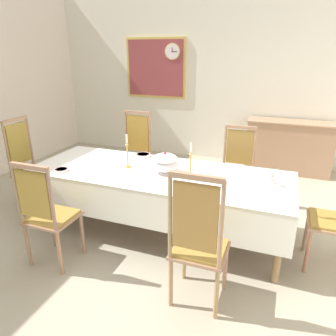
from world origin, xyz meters
TOP-DOWN VIEW (x-y plane):
  - ground at (0.00, 0.00)m, footprint 6.49×6.06m
  - back_wall at (0.00, 3.07)m, footprint 6.49×0.08m
  - dining_table at (0.00, 0.12)m, footprint 2.89×1.06m
  - tablecloth at (0.00, 0.12)m, footprint 2.91×1.08m
  - chair_south_a at (-0.76, -0.82)m, footprint 0.44×0.42m
  - chair_north_a at (-0.76, 1.06)m, footprint 0.44×0.42m
  - chair_south_b at (0.73, -0.83)m, footprint 0.44×0.42m
  - chair_north_b at (0.73, 1.05)m, footprint 0.44×0.42m
  - chair_head_west at (-1.86, 0.12)m, footprint 0.42×0.44m
  - soup_tureen at (0.09, 0.12)m, footprint 0.30×0.30m
  - candlestick_west at (-0.37, 0.12)m, footprint 0.07×0.07m
  - candlestick_east at (0.37, 0.12)m, footprint 0.07×0.07m
  - bowl_near_left at (-0.38, 0.53)m, footprint 0.19×0.19m
  - bowl_near_right at (-1.01, -0.26)m, footprint 0.16×0.16m
  - spoon_primary at (-0.50, 0.56)m, footprint 0.03×0.18m
  - spoon_secondary at (-1.11, -0.24)m, footprint 0.03×0.18m
  - sideboard at (1.36, 2.75)m, footprint 1.44×0.48m
  - mounted_clock at (-0.88, 3.00)m, footprint 0.30×0.06m
  - framed_painting at (-1.23, 3.01)m, footprint 1.22×0.05m

SIDE VIEW (x-z plane):
  - ground at x=0.00m, z-range -0.04..0.00m
  - sideboard at x=1.36m, z-range 0.00..0.91m
  - chair_south_a at x=-0.76m, z-range 0.02..1.12m
  - chair_north_b at x=0.73m, z-range 0.02..1.13m
  - chair_north_a at x=-0.76m, z-range 0.00..1.21m
  - chair_head_west at x=-1.86m, z-range 0.00..1.21m
  - chair_south_b at x=0.73m, z-range 0.00..1.22m
  - tablecloth at x=0.00m, z-range 0.44..0.85m
  - dining_table at x=0.00m, z-range 0.31..1.06m
  - spoon_primary at x=-0.50m, z-range 0.76..0.77m
  - spoon_secondary at x=-1.11m, z-range 0.76..0.77m
  - bowl_near_right at x=-1.01m, z-range 0.76..0.79m
  - bowl_near_left at x=-0.38m, z-range 0.76..0.80m
  - soup_tureen at x=0.09m, z-range 0.75..0.99m
  - candlestick_east at x=0.37m, z-range 0.72..1.09m
  - candlestick_west at x=-0.37m, z-range 0.72..1.11m
  - back_wall at x=0.00m, z-range 0.00..3.23m
  - framed_painting at x=-1.23m, z-range 1.14..2.27m
  - mounted_clock at x=-0.88m, z-range 1.86..2.16m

